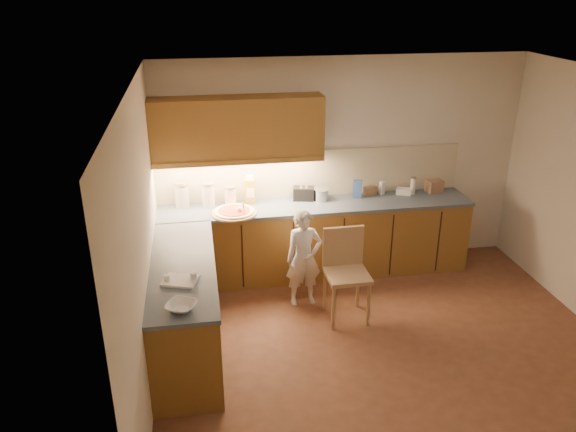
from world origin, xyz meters
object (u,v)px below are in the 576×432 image
object	(u,v)px
toaster	(304,194)
child	(304,258)
pizza_on_board	(234,212)
wooden_chair	(345,267)
oil_jug	(250,191)

from	to	relation	value
toaster	child	bearing A→B (deg)	-88.46
pizza_on_board	toaster	size ratio (longest dim) A/B	1.89
child	wooden_chair	bearing A→B (deg)	-43.27
pizza_on_board	child	distance (m)	0.97
child	oil_jug	size ratio (longest dim) A/B	3.21
pizza_on_board	child	world-z (taller)	pizza_on_board
pizza_on_board	wooden_chair	xyz separation A→B (m)	(1.10, -0.83, -0.37)
oil_jug	toaster	xyz separation A→B (m)	(0.65, 0.00, -0.08)
wooden_chair	oil_jug	bearing A→B (deg)	127.25
pizza_on_board	toaster	xyz separation A→B (m)	(0.87, 0.31, 0.06)
child	oil_jug	world-z (taller)	oil_jug
child	oil_jug	xyz separation A→B (m)	(-0.49, 0.84, 0.52)
wooden_chair	toaster	size ratio (longest dim) A/B	3.60
pizza_on_board	oil_jug	xyz separation A→B (m)	(0.22, 0.31, 0.14)
oil_jug	toaster	distance (m)	0.66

